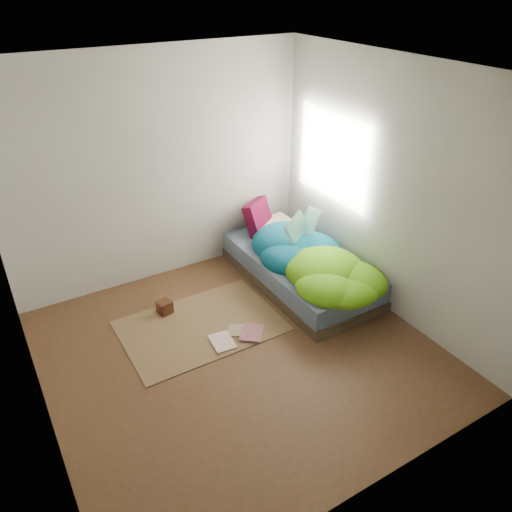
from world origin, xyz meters
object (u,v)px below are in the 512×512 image
at_px(bed, 300,270).
at_px(open_book, 304,216).
at_px(wooden_box, 165,307).
at_px(floor_book_a, 212,345).
at_px(pillow_magenta, 258,217).
at_px(floor_book_b, 241,332).

distance_m(bed, open_book, 0.66).
distance_m(bed, wooden_box, 1.62).
xyz_separation_m(open_book, floor_book_a, (-1.47, -0.56, -0.81)).
xyz_separation_m(pillow_magenta, wooden_box, (-1.51, -0.55, -0.47)).
relative_size(pillow_magenta, open_book, 0.86).
xyz_separation_m(pillow_magenta, floor_book_b, (-0.97, -1.27, -0.52)).
distance_m(floor_book_a, floor_book_b, 0.35).
bearing_deg(floor_book_b, open_book, 67.23).
xyz_separation_m(open_book, wooden_box, (-1.66, 0.19, -0.75)).
distance_m(open_book, wooden_box, 1.83).
bearing_deg(wooden_box, floor_book_a, -76.03).
height_order(bed, floor_book_a, bed).
bearing_deg(pillow_magenta, floor_book_a, -166.98).
xyz_separation_m(bed, floor_book_b, (-1.06, -0.49, -0.14)).
distance_m(bed, pillow_magenta, 0.88).
height_order(bed, open_book, open_book).
relative_size(bed, floor_book_a, 6.86).
height_order(pillow_magenta, wooden_box, pillow_magenta).
xyz_separation_m(wooden_box, floor_book_a, (0.19, -0.75, -0.06)).
height_order(pillow_magenta, floor_book_b, pillow_magenta).
height_order(open_book, floor_book_b, open_book).
relative_size(wooden_box, floor_book_b, 0.49).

